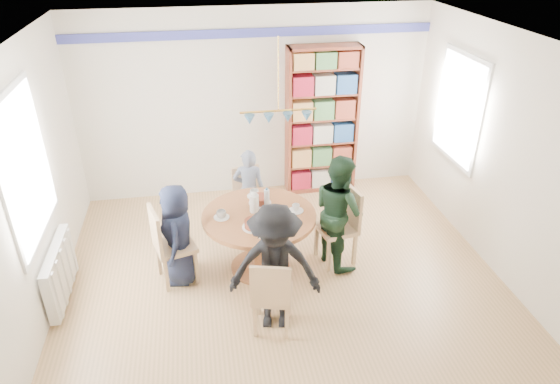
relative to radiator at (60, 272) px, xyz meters
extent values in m
plane|color=tan|center=(2.42, -0.30, -0.35)|extent=(5.00, 5.00, 0.00)
plane|color=white|center=(2.42, -0.30, 2.35)|extent=(5.00, 5.00, 0.00)
plane|color=white|center=(2.42, 2.20, 1.00)|extent=(5.00, 0.00, 5.00)
plane|color=white|center=(-0.08, -0.30, 1.00)|extent=(0.00, 5.00, 5.00)
plane|color=white|center=(4.92, -0.30, 1.00)|extent=(0.00, 5.00, 5.00)
cube|color=#353A92|center=(2.42, 2.18, 2.00)|extent=(5.00, 0.02, 0.12)
cube|color=white|center=(-0.07, 0.00, 1.25)|extent=(0.03, 1.32, 1.52)
cube|color=white|center=(-0.05, 0.00, 1.25)|extent=(0.01, 1.20, 1.40)
cube|color=white|center=(4.90, 1.00, 1.20)|extent=(0.03, 1.12, 1.42)
cube|color=white|center=(4.88, 1.00, 1.20)|extent=(0.01, 1.00, 1.30)
cylinder|color=gold|center=(2.42, 0.20, 1.98)|extent=(0.01, 0.01, 0.75)
cylinder|color=gold|center=(2.42, 0.20, 1.60)|extent=(0.80, 0.02, 0.02)
cone|color=teal|center=(2.12, 0.20, 1.52)|extent=(0.11, 0.11, 0.10)
cone|color=teal|center=(2.32, 0.20, 1.52)|extent=(0.11, 0.11, 0.10)
cone|color=teal|center=(2.52, 0.20, 1.52)|extent=(0.11, 0.11, 0.10)
cone|color=teal|center=(2.72, 0.20, 1.52)|extent=(0.11, 0.11, 0.10)
cube|color=silver|center=(0.00, 0.00, 0.00)|extent=(0.10, 1.00, 0.60)
cube|color=silver|center=(0.06, -0.40, 0.00)|extent=(0.02, 0.06, 0.56)
cube|color=silver|center=(0.06, -0.20, 0.00)|extent=(0.02, 0.06, 0.56)
cube|color=silver|center=(0.06, 0.00, 0.00)|extent=(0.02, 0.06, 0.56)
cube|color=silver|center=(0.06, 0.20, 0.00)|extent=(0.02, 0.06, 0.56)
cube|color=silver|center=(0.06, 0.40, 0.00)|extent=(0.02, 0.06, 0.56)
cylinder|color=#975931|center=(2.19, 0.16, 0.37)|extent=(1.30, 1.30, 0.05)
cylinder|color=#975931|center=(2.19, 0.16, 0.00)|extent=(0.16, 0.16, 0.70)
cylinder|color=#975931|center=(2.19, 0.16, -0.33)|extent=(0.70, 0.70, 0.04)
cube|color=#DAB686|center=(1.23, 0.13, 0.10)|extent=(0.52, 0.52, 0.05)
cube|color=#DAB686|center=(1.04, 0.08, 0.36)|extent=(0.16, 0.42, 0.50)
cube|color=#DAB686|center=(1.44, 0.01, -0.13)|extent=(0.05, 0.05, 0.43)
cube|color=#DAB686|center=(1.34, 0.34, -0.13)|extent=(0.05, 0.05, 0.43)
cube|color=#DAB686|center=(1.11, -0.08, -0.13)|extent=(0.05, 0.05, 0.43)
cube|color=#DAB686|center=(1.01, 0.25, -0.13)|extent=(0.05, 0.05, 0.43)
cube|color=#DAB686|center=(3.11, 0.18, 0.10)|extent=(0.50, 0.50, 0.05)
cube|color=#DAB686|center=(3.30, 0.21, 0.36)|extent=(0.12, 0.42, 0.50)
cube|color=#DAB686|center=(2.91, 0.31, -0.13)|extent=(0.05, 0.05, 0.43)
cube|color=#DAB686|center=(2.97, -0.03, -0.13)|extent=(0.05, 0.05, 0.43)
cube|color=#DAB686|center=(3.24, 0.38, -0.13)|extent=(0.05, 0.05, 0.43)
cube|color=#DAB686|center=(3.31, 0.04, -0.13)|extent=(0.05, 0.05, 0.43)
cube|color=#DAB686|center=(2.18, 1.08, 0.05)|extent=(0.44, 0.44, 0.04)
cube|color=#DAB686|center=(2.15, 1.24, 0.27)|extent=(0.37, 0.11, 0.44)
cube|color=#DAB686|center=(2.06, 0.90, -0.16)|extent=(0.04, 0.04, 0.38)
cube|color=#DAB686|center=(2.36, 0.96, -0.16)|extent=(0.04, 0.04, 0.38)
cube|color=#DAB686|center=(2.01, 1.20, -0.16)|extent=(0.04, 0.04, 0.38)
cube|color=#DAB686|center=(2.30, 1.25, -0.16)|extent=(0.04, 0.04, 0.38)
cube|color=#DAB686|center=(2.18, -0.82, 0.06)|extent=(0.47, 0.47, 0.05)
cube|color=#DAB686|center=(2.14, -0.99, 0.30)|extent=(0.38, 0.13, 0.46)
cube|color=#DAB686|center=(2.37, -0.71, -0.15)|extent=(0.04, 0.04, 0.40)
cube|color=#DAB686|center=(2.07, -0.63, -0.15)|extent=(0.04, 0.04, 0.40)
cube|color=#DAB686|center=(2.29, -1.01, -0.15)|extent=(0.04, 0.04, 0.40)
cube|color=#DAB686|center=(1.99, -0.93, -0.15)|extent=(0.04, 0.04, 0.40)
imported|color=#171D34|center=(1.27, 0.12, 0.25)|extent=(0.42, 0.62, 1.21)
imported|color=black|center=(3.12, 0.17, 0.35)|extent=(0.71, 0.81, 1.39)
imported|color=gray|center=(2.18, 1.10, 0.22)|extent=(0.45, 0.34, 1.13)
imported|color=black|center=(2.21, -0.79, 0.35)|extent=(0.98, 0.68, 1.39)
cube|color=brown|center=(2.87, 2.04, 0.74)|extent=(0.04, 0.31, 2.18)
cube|color=brown|center=(3.87, 2.04, 0.74)|extent=(0.04, 0.31, 2.18)
cube|color=brown|center=(3.37, 2.04, 1.81)|extent=(1.04, 0.31, 0.04)
cube|color=brown|center=(3.37, 2.04, -0.32)|extent=(1.04, 0.31, 0.06)
cube|color=brown|center=(3.37, 2.19, 0.74)|extent=(1.04, 0.02, 2.18)
cube|color=brown|center=(3.37, 2.04, 0.07)|extent=(0.98, 0.29, 0.03)
cube|color=brown|center=(3.37, 2.04, 0.43)|extent=(0.98, 0.29, 0.03)
cube|color=brown|center=(3.37, 2.04, 0.79)|extent=(0.98, 0.29, 0.03)
cube|color=brown|center=(3.37, 2.04, 1.16)|extent=(0.98, 0.29, 0.03)
cube|color=brown|center=(3.37, 2.04, 1.52)|extent=(0.98, 0.29, 0.03)
cube|color=maroon|center=(3.06, 2.02, -0.15)|extent=(0.29, 0.23, 0.27)
cube|color=beige|center=(3.37, 2.02, -0.15)|extent=(0.29, 0.23, 0.27)
cube|color=#254D88|center=(3.68, 2.02, -0.15)|extent=(0.29, 0.23, 0.27)
cube|color=tan|center=(3.06, 2.02, 0.21)|extent=(0.29, 0.23, 0.27)
cube|color=#497E46|center=(3.37, 2.02, 0.21)|extent=(0.29, 0.23, 0.27)
cube|color=brown|center=(3.68, 2.02, 0.21)|extent=(0.29, 0.23, 0.27)
cube|color=maroon|center=(3.06, 2.02, 0.58)|extent=(0.29, 0.23, 0.27)
cube|color=beige|center=(3.37, 2.02, 0.58)|extent=(0.29, 0.23, 0.27)
cube|color=#254D88|center=(3.68, 2.02, 0.58)|extent=(0.29, 0.23, 0.27)
cube|color=tan|center=(3.06, 2.02, 0.94)|extent=(0.29, 0.23, 0.27)
cube|color=#497E46|center=(3.37, 2.02, 0.94)|extent=(0.29, 0.23, 0.27)
cube|color=brown|center=(3.68, 2.02, 0.94)|extent=(0.29, 0.23, 0.27)
cube|color=maroon|center=(3.06, 2.02, 1.31)|extent=(0.29, 0.23, 0.27)
cube|color=beige|center=(3.37, 2.02, 1.31)|extent=(0.29, 0.23, 0.27)
cube|color=#254D88|center=(3.68, 2.02, 1.31)|extent=(0.29, 0.23, 0.27)
cube|color=tan|center=(3.06, 2.02, 1.65)|extent=(0.29, 0.23, 0.23)
cube|color=#497E46|center=(3.37, 2.02, 1.65)|extent=(0.29, 0.23, 0.23)
cube|color=brown|center=(3.68, 2.02, 1.65)|extent=(0.29, 0.23, 0.23)
cylinder|color=white|center=(2.14, 0.24, 0.51)|extent=(0.11, 0.11, 0.21)
sphere|color=white|center=(2.14, 0.24, 0.61)|extent=(0.08, 0.08, 0.08)
cylinder|color=silver|center=(2.29, 0.27, 0.52)|extent=(0.06, 0.06, 0.25)
cylinder|color=teal|center=(2.29, 0.27, 0.66)|extent=(0.03, 0.03, 0.03)
cylinder|color=white|center=(2.23, 0.41, 0.41)|extent=(0.26, 0.26, 0.01)
cylinder|color=brown|center=(2.23, 0.41, 0.45)|extent=(0.21, 0.21, 0.08)
cylinder|color=white|center=(2.10, -0.10, 0.41)|extent=(0.26, 0.26, 0.01)
cylinder|color=brown|center=(2.10, -0.10, 0.45)|extent=(0.21, 0.21, 0.08)
cylinder|color=white|center=(1.76, 0.17, 0.40)|extent=(0.18, 0.18, 0.01)
imported|color=white|center=(1.76, 0.17, 0.44)|extent=(0.11, 0.11, 0.09)
cylinder|color=white|center=(2.61, 0.17, 0.40)|extent=(0.18, 0.18, 0.01)
imported|color=white|center=(2.61, 0.17, 0.44)|extent=(0.09, 0.09, 0.08)
cylinder|color=white|center=(2.19, 0.59, 0.40)|extent=(0.18, 0.18, 0.01)
imported|color=white|center=(2.19, 0.59, 0.44)|extent=(0.11, 0.11, 0.09)
cylinder|color=white|center=(2.19, -0.26, 0.40)|extent=(0.18, 0.18, 0.01)
imported|color=white|center=(2.19, -0.26, 0.44)|extent=(0.09, 0.09, 0.08)
camera|label=1|loc=(1.59, -4.63, 3.32)|focal=32.00mm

